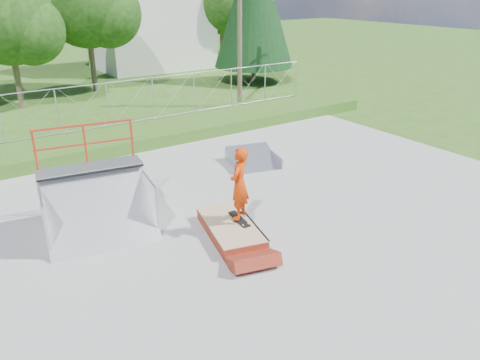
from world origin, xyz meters
The scene contains 15 objects.
ground centered at (0.00, 0.00, 0.00)m, with size 120.00×120.00×0.00m, color #315618.
concrete_pad centered at (0.00, 0.00, 0.02)m, with size 20.00×16.00×0.04m, color #9C9C99.
grass_berm centered at (0.00, 9.50, 0.25)m, with size 24.00×3.00×0.50m, color #315618.
grind_box centered at (-0.39, 0.83, 0.17)m, with size 1.67×2.55×0.35m.
quarter_pipe centered at (-3.08, 2.78, 1.31)m, with size 2.63×2.22×2.63m, color #A8ABB0, non-canonical shape.
flat_bank_ramp centered at (3.03, 4.57, 0.24)m, with size 1.60×1.70×0.49m, color #A8ABB0, non-canonical shape.
skateboard centered at (-0.14, 0.80, 0.39)m, with size 0.22×0.80×0.02m, color black.
skater centered at (-0.14, 0.80, 1.32)m, with size 0.68×0.44×1.85m, color red.
chain_link_fence centered at (0.00, 10.50, 1.40)m, with size 20.00×0.06×1.80m, color #9DA1A5, non-canonical shape.
gable_house centered at (9.00, 26.00, 3.84)m, with size 8.40×6.08×8.94m.
utility_pole centered at (7.50, 12.00, 4.00)m, with size 0.24×0.24×8.00m, color brown.
tree_left_near centered at (-1.75, 17.83, 4.24)m, with size 4.76×4.48×6.65m.
tree_center centered at (2.78, 19.81, 4.85)m, with size 5.44×5.12×7.60m.
tree_right_far centered at (14.27, 23.82, 4.54)m, with size 5.10×4.80×7.12m.
tree_back_mid centered at (5.21, 27.86, 3.63)m, with size 4.08×3.84×5.70m.
Camera 1 is at (-6.09, -7.95, 5.93)m, focal length 35.00 mm.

